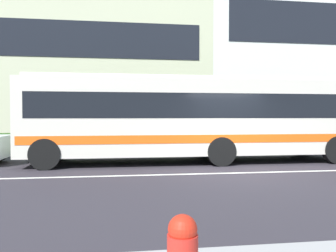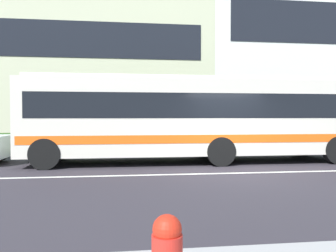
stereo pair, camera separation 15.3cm
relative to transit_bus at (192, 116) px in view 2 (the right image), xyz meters
name	(u,v)px [view 2 (the right image)]	position (x,y,z in m)	size (l,w,h in m)	color
ground_plane	(239,173)	(0.92, -2.60, -1.72)	(160.00, 160.00, 0.00)	#2E2931
lane_centre_line	(239,173)	(0.92, -2.60, -1.71)	(60.00, 0.16, 0.01)	silver
hedge_row_far	(187,142)	(0.53, 3.97, -1.26)	(22.64, 1.10, 0.91)	#274A18
apartment_block_left	(41,64)	(-8.46, 12.53, 3.70)	(23.12, 8.66, 10.83)	#B9BC98
transit_bus	(192,116)	(0.00, 0.00, 0.00)	(12.09, 2.65, 3.11)	beige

